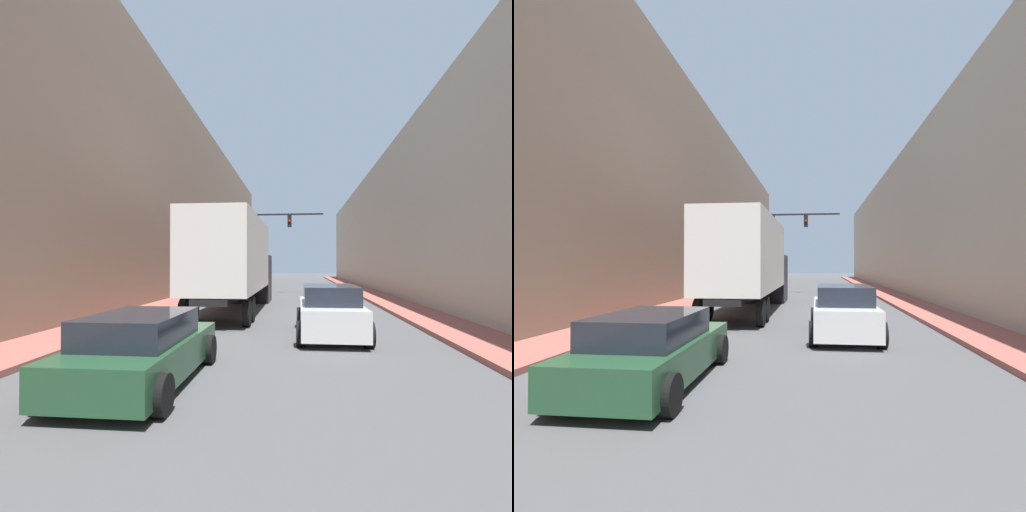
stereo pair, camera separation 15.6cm
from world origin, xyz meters
TOP-DOWN VIEW (x-y plane):
  - sidewalk_right at (6.04, 30.00)m, footprint 2.13×80.00m
  - sidewalk_left at (-6.04, 30.00)m, footprint 2.13×80.00m
  - building_right at (10.10, 30.00)m, footprint 6.00×80.00m
  - building_left at (-10.10, 30.00)m, footprint 6.00×80.00m
  - semi_truck at (-2.14, 21.58)m, footprint 2.60×12.20m
  - sedan_car at (-2.07, 9.99)m, footprint 2.04×4.46m
  - suv_car at (1.82, 15.34)m, footprint 2.06×4.67m
  - traffic_signal_gantry at (-2.95, 32.60)m, footprint 7.61×0.35m

SIDE VIEW (x-z plane):
  - sidewalk_right at x=6.04m, z-range 0.00..0.15m
  - sidewalk_left at x=-6.04m, z-range 0.00..0.15m
  - sedan_car at x=-2.07m, z-range -0.03..1.31m
  - suv_car at x=1.82m, z-range -0.03..1.56m
  - semi_truck at x=-2.14m, z-range 0.21..4.49m
  - traffic_signal_gantry at x=-2.95m, z-range 1.27..7.54m
  - building_right at x=10.10m, z-range 0.00..10.44m
  - building_left at x=-10.10m, z-range 0.00..14.09m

